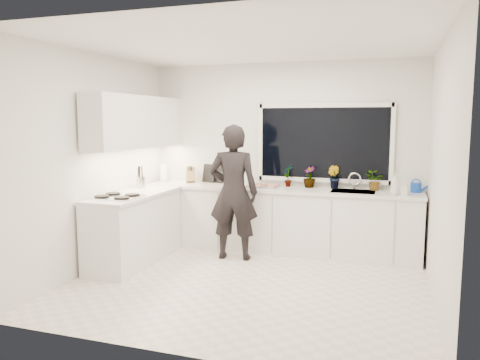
% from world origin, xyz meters
% --- Properties ---
extents(floor, '(4.00, 3.50, 0.02)m').
position_xyz_m(floor, '(0.00, 0.00, -0.01)').
color(floor, beige).
rests_on(floor, ground).
extents(wall_back, '(4.00, 0.02, 2.70)m').
position_xyz_m(wall_back, '(0.00, 1.76, 1.35)').
color(wall_back, white).
rests_on(wall_back, ground).
extents(wall_left, '(0.02, 3.50, 2.70)m').
position_xyz_m(wall_left, '(-2.01, 0.00, 1.35)').
color(wall_left, white).
rests_on(wall_left, ground).
extents(wall_right, '(0.02, 3.50, 2.70)m').
position_xyz_m(wall_right, '(2.01, 0.00, 1.35)').
color(wall_right, white).
rests_on(wall_right, ground).
extents(ceiling, '(4.00, 3.50, 0.02)m').
position_xyz_m(ceiling, '(0.00, 0.00, 2.71)').
color(ceiling, white).
rests_on(ceiling, wall_back).
extents(window, '(1.80, 0.02, 1.00)m').
position_xyz_m(window, '(0.60, 1.73, 1.55)').
color(window, black).
rests_on(window, wall_back).
extents(base_cabinets_back, '(3.92, 0.58, 0.88)m').
position_xyz_m(base_cabinets_back, '(0.00, 1.45, 0.44)').
color(base_cabinets_back, white).
rests_on(base_cabinets_back, floor).
extents(base_cabinets_left, '(0.58, 1.60, 0.88)m').
position_xyz_m(base_cabinets_left, '(-1.67, 0.35, 0.44)').
color(base_cabinets_left, white).
rests_on(base_cabinets_left, floor).
extents(countertop_back, '(3.94, 0.62, 0.04)m').
position_xyz_m(countertop_back, '(0.00, 1.44, 0.90)').
color(countertop_back, silver).
rests_on(countertop_back, base_cabinets_back).
extents(countertop_left, '(0.62, 1.60, 0.04)m').
position_xyz_m(countertop_left, '(-1.67, 0.35, 0.90)').
color(countertop_left, silver).
rests_on(countertop_left, base_cabinets_left).
extents(upper_cabinets, '(0.34, 2.10, 0.70)m').
position_xyz_m(upper_cabinets, '(-1.79, 0.70, 1.85)').
color(upper_cabinets, white).
rests_on(upper_cabinets, wall_left).
extents(sink, '(0.58, 0.42, 0.14)m').
position_xyz_m(sink, '(1.05, 1.45, 0.87)').
color(sink, silver).
rests_on(sink, countertop_back).
extents(faucet, '(0.03, 0.03, 0.22)m').
position_xyz_m(faucet, '(1.05, 1.65, 1.03)').
color(faucet, silver).
rests_on(faucet, countertop_back).
extents(stovetop, '(0.56, 0.48, 0.03)m').
position_xyz_m(stovetop, '(-1.69, -0.00, 0.94)').
color(stovetop, black).
rests_on(stovetop, countertop_left).
extents(person, '(0.72, 0.53, 1.82)m').
position_xyz_m(person, '(-0.47, 0.90, 0.91)').
color(person, black).
rests_on(person, floor).
extents(pizza_tray, '(0.47, 0.36, 0.03)m').
position_xyz_m(pizza_tray, '(-0.22, 1.42, 0.94)').
color(pizza_tray, '#B5B5BA').
rests_on(pizza_tray, countertop_back).
extents(pizza, '(0.43, 0.32, 0.01)m').
position_xyz_m(pizza, '(-0.22, 1.42, 0.95)').
color(pizza, '#AA1618').
rests_on(pizza, pizza_tray).
extents(watering_can, '(0.17, 0.17, 0.13)m').
position_xyz_m(watering_can, '(1.85, 1.61, 0.98)').
color(watering_can, '#1340B2').
rests_on(watering_can, countertop_back).
extents(paper_towel_roll, '(0.13, 0.13, 0.26)m').
position_xyz_m(paper_towel_roll, '(-1.85, 1.55, 1.05)').
color(paper_towel_roll, white).
rests_on(paper_towel_roll, countertop_back).
extents(knife_block, '(0.16, 0.14, 0.22)m').
position_xyz_m(knife_block, '(-1.41, 1.59, 1.03)').
color(knife_block, '#8E5E42').
rests_on(knife_block, countertop_back).
extents(utensil_crock, '(0.14, 0.14, 0.16)m').
position_xyz_m(utensil_crock, '(-1.83, 0.80, 1.00)').
color(utensil_crock, silver).
rests_on(utensil_crock, countertop_left).
extents(picture_frame_large, '(0.22, 0.08, 0.28)m').
position_xyz_m(picture_frame_large, '(-1.15, 1.69, 1.06)').
color(picture_frame_large, black).
rests_on(picture_frame_large, countertop_back).
extents(picture_frame_small, '(0.24, 0.12, 0.30)m').
position_xyz_m(picture_frame_small, '(-1.01, 1.69, 1.07)').
color(picture_frame_small, black).
rests_on(picture_frame_small, countertop_back).
extents(herb_plants, '(1.42, 0.26, 0.32)m').
position_xyz_m(herb_plants, '(0.77, 1.61, 1.07)').
color(herb_plants, '#26662D').
rests_on(herb_plants, countertop_back).
extents(soap_bottles, '(0.26, 0.16, 0.30)m').
position_xyz_m(soap_bottles, '(1.61, 1.30, 1.05)').
color(soap_bottles, '#D8BF66').
rests_on(soap_bottles, countertop_back).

